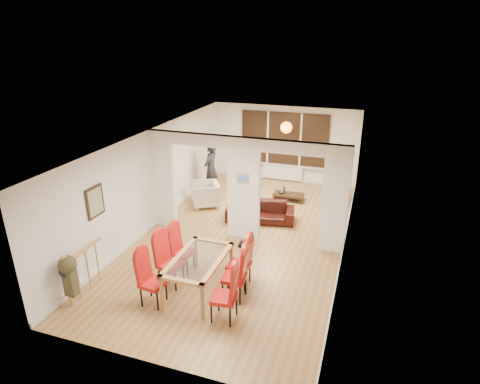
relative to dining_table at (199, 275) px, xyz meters
The scene contains 24 objects.
floor 2.55m from the dining_table, 87.32° to the left, with size 5.00×9.00×0.01m, color #9F7440.
room_walls 2.68m from the dining_table, 87.32° to the left, with size 5.00×9.00×2.60m, color silver, non-canonical shape.
divider_wall 2.68m from the dining_table, 87.32° to the left, with size 5.00×0.18×2.60m, color white.
bay_window_blinds 7.05m from the dining_table, 89.03° to the left, with size 3.00×0.08×1.80m, color black.
radiator 6.92m from the dining_table, 89.03° to the left, with size 1.40×0.08×0.50m, color white.
pendant_light 6.10m from the dining_table, 85.89° to the left, with size 0.36×0.36×0.36m, color orange.
stair_newel 2.24m from the dining_table, 162.30° to the right, with size 0.40×1.20×1.10m, color tan, non-canonical shape.
wall_poster 2.65m from the dining_table, behind, with size 0.04×0.52×0.67m, color gray.
pillar_photo 2.71m from the dining_table, 87.22° to the left, with size 0.30×0.03×0.25m, color #4C8CD8.
dining_table is the anchor object (origin of this frame).
dining_chair_la 0.92m from the dining_table, 136.98° to the right, with size 0.42×0.42×1.06m, color #A21410, non-canonical shape.
dining_chair_lb 0.66m from the dining_table, behind, with size 0.44×0.44×1.10m, color #A21410, non-canonical shape.
dining_chair_lc 0.88m from the dining_table, 136.83° to the left, with size 0.41×0.41×1.02m, color #A21410, non-canonical shape.
dining_chair_ra 1.00m from the dining_table, 38.99° to the right, with size 0.44×0.44×1.09m, color #A21410, non-canonical shape.
dining_chair_rb 0.76m from the dining_table, ahead, with size 0.44×0.44×1.09m, color #A21410, non-canonical shape.
dining_chair_rc 0.85m from the dining_table, 34.61° to the left, with size 0.44×0.44×1.09m, color #A21410, non-canonical shape.
sofa 3.57m from the dining_table, 85.78° to the left, with size 1.86×0.73×0.54m, color black.
armchair 4.32m from the dining_table, 111.37° to the left, with size 0.80×0.78×0.73m, color beige.
person 5.27m from the dining_table, 109.63° to the left, with size 0.41×0.62×1.71m, color black.
television 5.92m from the dining_table, 69.05° to the left, with size 0.11×0.86×0.49m, color black.
coffee_table 5.29m from the dining_table, 82.31° to the left, with size 0.92×0.46×0.21m, color black, non-canonical shape.
bottle 5.22m from the dining_table, 83.82° to the left, with size 0.07×0.07×0.27m, color #143F19.
bowl 5.24m from the dining_table, 84.66° to the left, with size 0.20×0.20×0.05m, color black.
shoes 2.07m from the dining_table, 82.00° to the left, with size 0.22×0.24×0.09m, color black, non-canonical shape.
Camera 1 is at (2.81, -8.69, 4.86)m, focal length 30.00 mm.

